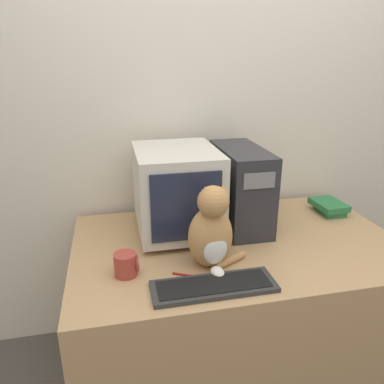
{
  "coord_description": "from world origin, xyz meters",
  "views": [
    {
      "loc": [
        -0.55,
        -1.03,
        1.6
      ],
      "look_at": [
        -0.22,
        0.47,
        1.04
      ],
      "focal_mm": 35.0,
      "sensor_mm": 36.0,
      "label": 1
    }
  ],
  "objects_px": {
    "cat": "(212,232)",
    "pen": "(191,276)",
    "crt_monitor": "(177,190)",
    "keyboard": "(214,286)",
    "book_stack": "(329,207)",
    "mug": "(126,264)",
    "computer_tower": "(240,187)"
  },
  "relations": [
    {
      "from": "cat",
      "to": "pen",
      "type": "relative_size",
      "value": 2.65
    },
    {
      "from": "crt_monitor",
      "to": "keyboard",
      "type": "xyz_separation_m",
      "value": [
        0.04,
        -0.51,
        -0.21
      ]
    },
    {
      "from": "crt_monitor",
      "to": "book_stack",
      "type": "height_order",
      "value": "crt_monitor"
    },
    {
      "from": "crt_monitor",
      "to": "cat",
      "type": "relative_size",
      "value": 1.3
    },
    {
      "from": "cat",
      "to": "mug",
      "type": "distance_m",
      "value": 0.36
    },
    {
      "from": "computer_tower",
      "to": "keyboard",
      "type": "height_order",
      "value": "computer_tower"
    },
    {
      "from": "pen",
      "to": "keyboard",
      "type": "bearing_deg",
      "value": -54.85
    },
    {
      "from": "book_stack",
      "to": "pen",
      "type": "height_order",
      "value": "book_stack"
    },
    {
      "from": "keyboard",
      "to": "cat",
      "type": "xyz_separation_m",
      "value": [
        0.03,
        0.16,
        0.15
      ]
    },
    {
      "from": "crt_monitor",
      "to": "mug",
      "type": "bearing_deg",
      "value": -127.66
    },
    {
      "from": "computer_tower",
      "to": "keyboard",
      "type": "bearing_deg",
      "value": -118.19
    },
    {
      "from": "pen",
      "to": "mug",
      "type": "bearing_deg",
      "value": 164.3
    },
    {
      "from": "book_stack",
      "to": "cat",
      "type": "bearing_deg",
      "value": -152.89
    },
    {
      "from": "crt_monitor",
      "to": "book_stack",
      "type": "distance_m",
      "value": 0.88
    },
    {
      "from": "book_stack",
      "to": "pen",
      "type": "distance_m",
      "value": 1.0
    },
    {
      "from": "book_stack",
      "to": "mug",
      "type": "relative_size",
      "value": 2.1
    },
    {
      "from": "computer_tower",
      "to": "mug",
      "type": "bearing_deg",
      "value": -148.66
    },
    {
      "from": "crt_monitor",
      "to": "book_stack",
      "type": "relative_size",
      "value": 2.32
    },
    {
      "from": "mug",
      "to": "cat",
      "type": "bearing_deg",
      "value": -1.79
    },
    {
      "from": "crt_monitor",
      "to": "keyboard",
      "type": "height_order",
      "value": "crt_monitor"
    },
    {
      "from": "cat",
      "to": "pen",
      "type": "xyz_separation_m",
      "value": [
        -0.1,
        -0.06,
        -0.15
      ]
    },
    {
      "from": "crt_monitor",
      "to": "pen",
      "type": "bearing_deg",
      "value": -93.19
    },
    {
      "from": "cat",
      "to": "book_stack",
      "type": "distance_m",
      "value": 0.89
    },
    {
      "from": "keyboard",
      "to": "crt_monitor",
      "type": "bearing_deg",
      "value": 95.0
    },
    {
      "from": "crt_monitor",
      "to": "computer_tower",
      "type": "xyz_separation_m",
      "value": [
        0.33,
        0.02,
        -0.01
      ]
    },
    {
      "from": "keyboard",
      "to": "mug",
      "type": "xyz_separation_m",
      "value": [
        -0.31,
        0.17,
        0.04
      ]
    },
    {
      "from": "keyboard",
      "to": "book_stack",
      "type": "bearing_deg",
      "value": 34.27
    },
    {
      "from": "crt_monitor",
      "to": "book_stack",
      "type": "bearing_deg",
      "value": 2.94
    },
    {
      "from": "computer_tower",
      "to": "pen",
      "type": "bearing_deg",
      "value": -129.12
    },
    {
      "from": "computer_tower",
      "to": "book_stack",
      "type": "xyz_separation_m",
      "value": [
        0.54,
        0.03,
        -0.17
      ]
    },
    {
      "from": "crt_monitor",
      "to": "pen",
      "type": "relative_size",
      "value": 3.45
    },
    {
      "from": "cat",
      "to": "book_stack",
      "type": "bearing_deg",
      "value": 22.16
    }
  ]
}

